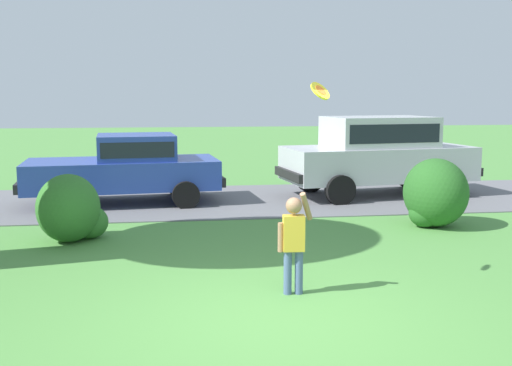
% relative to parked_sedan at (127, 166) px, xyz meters
% --- Properties ---
extents(ground_plane, '(80.00, 80.00, 0.00)m').
position_rel_parked_sedan_xyz_m(ground_plane, '(2.11, -7.53, -0.85)').
color(ground_plane, '#518E42').
extents(driveway_strip, '(28.00, 4.40, 0.02)m').
position_rel_parked_sedan_xyz_m(driveway_strip, '(2.11, 0.05, -0.84)').
color(driveway_strip, slate).
rests_on(driveway_strip, ground).
extents(shrub_near_tree, '(1.14, 1.15, 1.14)m').
position_rel_parked_sedan_xyz_m(shrub_near_tree, '(-0.66, -3.48, -0.32)').
color(shrub_near_tree, '#33702B').
rests_on(shrub_near_tree, ground).
extents(shrub_centre_left, '(1.16, 1.35, 1.28)m').
position_rel_parked_sedan_xyz_m(shrub_centre_left, '(5.86, -3.19, -0.24)').
color(shrub_centre_left, '#286023').
rests_on(shrub_centre_left, ground).
extents(parked_sedan, '(4.55, 2.40, 1.56)m').
position_rel_parked_sedan_xyz_m(parked_sedan, '(0.00, 0.00, 0.00)').
color(parked_sedan, '#28429E').
rests_on(parked_sedan, ground).
extents(parked_suv, '(4.90, 2.57, 1.92)m').
position_rel_parked_sedan_xyz_m(parked_suv, '(5.96, 0.28, 0.23)').
color(parked_suv, silver).
rests_on(parked_suv, ground).
extents(child_thrower, '(0.46, 0.26, 1.29)m').
position_rel_parked_sedan_xyz_m(child_thrower, '(2.49, -6.64, -0.13)').
color(child_thrower, '#4C608C').
rests_on(child_thrower, ground).
extents(frisbee, '(0.33, 0.25, 0.30)m').
position_rel_parked_sedan_xyz_m(frisbee, '(2.85, -6.43, 1.64)').
color(frisbee, yellow).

